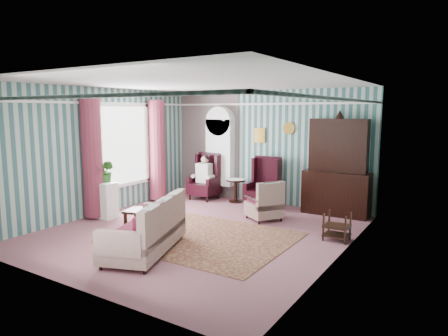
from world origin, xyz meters
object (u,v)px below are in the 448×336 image
Objects in this scene: bookcase at (220,157)px; dresser_hutch at (337,164)px; floral_armchair at (264,200)px; coffee_table at (148,220)px; plant_stand at (104,200)px; seated_woman at (204,178)px; sofa at (145,226)px; wingback_left at (204,176)px; wingback_right at (262,183)px; nest_table at (337,226)px; round_side_table at (236,191)px.

bookcase is 3.25m from dresser_hutch.
coffee_table is at bearing 172.39° from floral_armchair.
plant_stand is 0.89× the size of floral_armchair.
seated_woman reaches higher than sofa.
wingback_left is 4.21m from sofa.
wingback_left is at bearing 180.00° from wingback_right.
coffee_table is at bearing -77.43° from wingback_left.
bookcase is 3.46m from coffee_table.
seated_woman is at bearing 1.36° from sofa.
wingback_left reaches higher than floral_armchair.
coffee_table is (0.65, -2.92, -0.42)m from wingback_left.
sofa is (1.52, -3.92, -0.13)m from seated_woman.
seated_woman is 0.62× the size of sofa.
nest_table is at bearing 21.81° from coffee_table.
bookcase reaches higher than floral_armchair.
nest_table is at bearing -20.85° from seated_woman.
round_side_table is 0.68× the size of coffee_table.
round_side_table is at bearing 9.46° from wingback_left.
wingback_left is at bearing -175.59° from dresser_hutch.
dresser_hutch is at bearing -2.11° from bookcase.
sofa is (-2.55, -2.37, 0.19)m from nest_table.
seated_woman is at bearing 102.57° from coffee_table.
wingback_left is at bearing -170.54° from round_side_table.
plant_stand is at bearing -166.16° from nest_table.
seated_woman is 2.19× the size of nest_table.
sofa is 1.35m from coffee_table.
bookcase reaches higher than coffee_table.
sofa reaches higher than round_side_table.
floral_armchair is (3.10, 1.74, 0.05)m from plant_stand.
bookcase is at bearing 57.34° from wingback_left.
dresser_hutch reaches higher than bookcase.
plant_stand is at bearing -106.22° from wingback_left.
dresser_hutch reaches higher than floral_armchair.
plant_stand is 2.60m from sofa.
round_side_table is at bearing -11.16° from sofa.
floral_armchair is 1.02× the size of coffee_table.
wingback_right reaches higher than plant_stand.
coffee_table is at bearing -158.19° from nest_table.
sofa is 2.13× the size of floral_armchair.
wingback_left is 2.87m from plant_stand.
wingback_right is 3.93m from sofa.
round_side_table is at bearing -20.27° from bookcase.
nest_table is 3.48m from sofa.
seated_woman is 4.37m from nest_table.
wingback_right reaches higher than nest_table.
floral_armchair is at bearing -61.35° from wingback_right.
seated_woman is (-3.50, -0.27, -0.59)m from dresser_hutch.
bookcase is at bearing -3.41° from sofa.
floral_armchair is at bearing -34.27° from bookcase.
nest_table is 0.62× the size of coffee_table.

